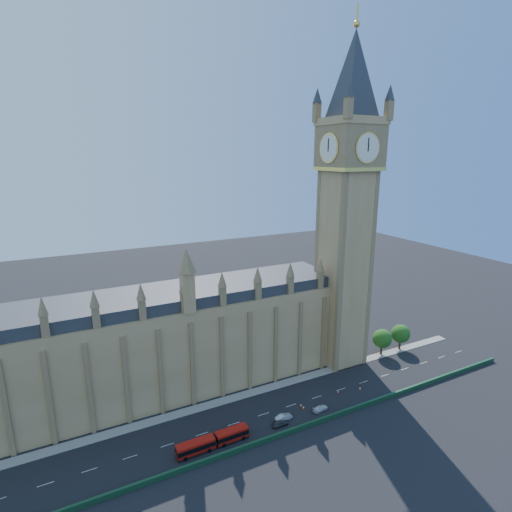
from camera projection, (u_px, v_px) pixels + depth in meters
name	position (u px, v px, depth m)	size (l,w,h in m)	color
ground	(249.00, 419.00, 96.80)	(400.00, 400.00, 0.00)	black
palace_westminster	(123.00, 351.00, 101.51)	(120.00, 20.00, 28.00)	#A3824F
elizabeth_tower	(348.00, 183.00, 112.12)	(20.59, 20.59, 105.00)	#A3824F
bridge_parapet	(266.00, 440.00, 88.86)	(160.00, 0.60, 1.20)	#1E4C2D
kerb_north	(233.00, 398.00, 105.00)	(160.00, 3.00, 0.16)	gray
tree_east_near	(382.00, 338.00, 126.96)	(6.00, 6.00, 8.50)	#382619
tree_east_far	(401.00, 333.00, 130.45)	(6.00, 6.00, 8.50)	#382619
red_bus	(213.00, 441.00, 87.16)	(16.47, 2.83, 2.79)	#AF130B
car_grey	(280.00, 423.00, 94.19)	(1.61, 4.01, 1.37)	#3A3C41
car_silver	(284.00, 417.00, 96.35)	(1.49, 4.28, 1.41)	#B9BCC2
car_white	(320.00, 408.00, 99.84)	(1.71, 4.22, 1.22)	silver
cone_a	(301.00, 405.00, 101.48)	(0.61, 0.61, 0.74)	black
cone_b	(303.00, 408.00, 100.48)	(0.59, 0.59, 0.80)	black
cone_c	(360.00, 389.00, 108.71)	(0.64, 0.64, 0.79)	black
cone_d	(338.00, 392.00, 107.21)	(0.56, 0.56, 0.68)	black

